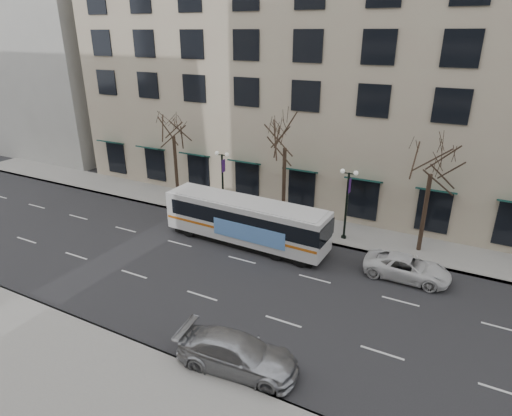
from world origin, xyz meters
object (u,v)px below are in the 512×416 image
Objects in this scene: city_bus at (246,220)px; tree_far_left at (173,125)px; tree_far_right at (433,160)px; tree_far_mid at (285,135)px; lamp_post_right at (347,201)px; white_pickup at (407,268)px; lamp_post_left at (223,180)px; silver_car at (238,354)px.

tree_far_left is at bearing 156.88° from city_bus.
tree_far_right is 12.58m from city_bus.
lamp_post_right is (5.01, -0.60, -3.96)m from tree_far_mid.
city_bus is at bearing -158.54° from tree_far_right.
tree_far_right is 6.11m from lamp_post_right.
tree_far_left is 21.06m from white_pickup.
lamp_post_left is at bearing -6.83° from tree_far_left.
white_pickup is at bearing -33.84° from lamp_post_right.
lamp_post_left is 1.04× the size of white_pickup.
silver_car is at bearing -45.87° from tree_far_left.
tree_far_right reaches higher than white_pickup.
tree_far_mid is at bearing 0.00° from tree_far_left.
lamp_post_right is (-4.99, -0.60, -3.48)m from tree_far_right.
lamp_post_left is 10.00m from lamp_post_right.
silver_car is (5.42, -10.73, -0.96)m from city_bus.
lamp_post_left is (-4.99, -0.60, -3.96)m from tree_far_mid.
tree_far_mid is 12.23m from white_pickup.
tree_far_mid reaches higher than white_pickup.
lamp_post_left is 0.96× the size of silver_car.
tree_far_left is 0.98× the size of tree_far_mid.
tree_far_mid is at bearing 80.43° from city_bus.
tree_far_left is 1.54× the size of silver_car.
tree_far_left reaches higher than lamp_post_left.
tree_far_mid reaches higher than tree_far_left.
city_bus is (-5.88, -3.67, -1.20)m from lamp_post_right.
lamp_post_left is at bearing 140.24° from city_bus.
tree_far_mid reaches higher than city_bus.
silver_car is (-5.45, -15.00, -5.63)m from tree_far_right.
tree_far_left is 10.00m from tree_far_mid.
city_bus is at bearing 91.91° from white_pickup.
tree_far_mid is at bearing 10.81° from silver_car.
silver_car is (4.55, -15.00, -6.12)m from tree_far_mid.
silver_car is at bearing 154.27° from white_pickup.
lamp_post_left is at bearing 77.23° from white_pickup.
silver_car is 1.09× the size of white_pickup.
tree_far_right is (10.00, -0.00, -0.48)m from tree_far_mid.
tree_far_left is 0.70× the size of city_bus.
tree_far_right is 1.61× the size of white_pickup.
lamp_post_right reaches higher than silver_car.
tree_far_left is at bearing 78.59° from white_pickup.
tree_far_mid reaches higher than lamp_post_left.
silver_car is (14.55, -15.00, -5.91)m from tree_far_left.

